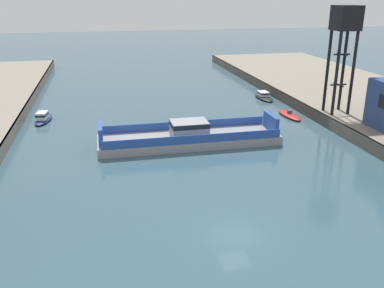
# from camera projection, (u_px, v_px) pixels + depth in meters

# --- Properties ---
(ground_plane) EXTENTS (400.00, 400.00, 0.00)m
(ground_plane) POSITION_uv_depth(u_px,v_px,m) (235.00, 234.00, 34.50)
(ground_plane) COLOR #385666
(chain_ferry) EXTENTS (23.67, 6.34, 3.30)m
(chain_ferry) POSITION_uv_depth(u_px,v_px,m) (189.00, 137.00, 54.91)
(chain_ferry) COLOR #939399
(chain_ferry) RESTS_ON ground
(moored_boat_near_left) EXTENTS (2.21, 6.73, 1.00)m
(moored_boat_near_left) POSITION_uv_depth(u_px,v_px,m) (289.00, 115.00, 67.41)
(moored_boat_near_left) COLOR red
(moored_boat_near_left) RESTS_ON ground
(moored_boat_near_right) EXTENTS (3.01, 6.63, 1.55)m
(moored_boat_near_right) POSITION_uv_depth(u_px,v_px,m) (43.00, 118.00, 64.70)
(moored_boat_near_right) COLOR navy
(moored_boat_near_right) RESTS_ON ground
(moored_boat_mid_left) EXTENTS (2.43, 6.69, 1.26)m
(moored_boat_mid_left) POSITION_uv_depth(u_px,v_px,m) (264.00, 96.00, 78.78)
(moored_boat_mid_left) COLOR black
(moored_boat_mid_left) RESTS_ON ground
(crane_tower) EXTENTS (3.35, 3.35, 15.37)m
(crane_tower) POSITION_uv_depth(u_px,v_px,m) (345.00, 29.00, 59.18)
(crane_tower) COLOR black
(crane_tower) RESTS_ON quay_right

